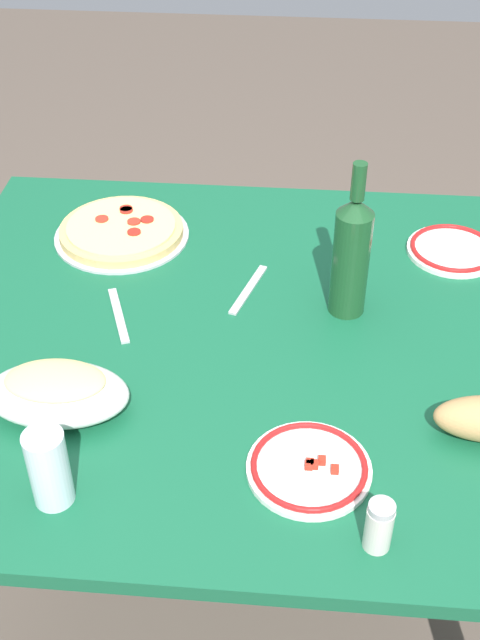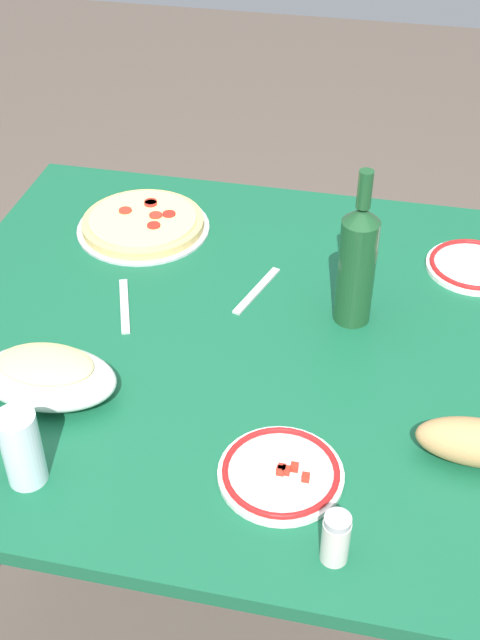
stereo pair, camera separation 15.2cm
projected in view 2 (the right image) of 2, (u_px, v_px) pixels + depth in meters
name	position (u px, v px, depth m)	size (l,w,h in m)	color
ground_plane	(240.00, 568.00, 2.01)	(8.00, 8.00, 0.00)	brown
dining_table	(240.00, 377.00, 1.61)	(1.21, 1.10, 0.75)	#145938
pepperoni_pizza	(143.00, 224.00, 1.81)	(0.29, 0.29, 0.03)	#B7B7BC
baked_pasta_dish	(47.00, 375.00, 1.39)	(0.24, 0.15, 0.08)	white
wine_bottle	(357.00, 262.00, 1.50)	(0.07, 0.07, 0.31)	#194723
water_glass	(22.00, 448.00, 1.23)	(0.06, 0.06, 0.13)	silver
side_plate_near	(473.00, 266.00, 1.70)	(0.19, 0.19, 0.02)	white
side_plate_far	(281.00, 473.00, 1.26)	(0.20, 0.20, 0.02)	white
bread_loaf	(478.00, 442.00, 1.27)	(0.19, 0.08, 0.07)	tan
spice_shaker	(336.00, 538.00, 1.13)	(0.04, 0.04, 0.09)	silver
fork_left	(125.00, 306.00, 1.60)	(0.17, 0.02, 0.01)	#B7B7BC
fork_right	(257.00, 290.00, 1.64)	(0.17, 0.02, 0.01)	#B7B7BC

